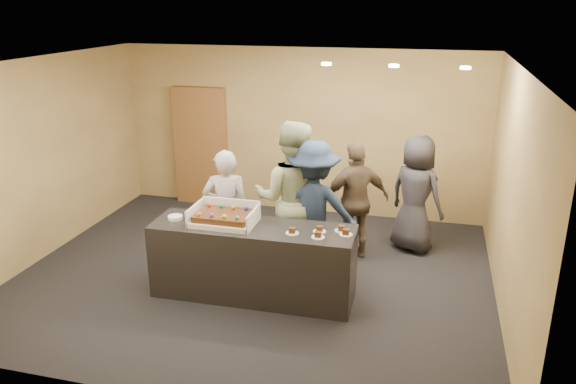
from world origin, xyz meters
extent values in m
plane|color=black|center=(0.00, 0.00, 0.00)|extent=(6.00, 6.00, 0.00)
plane|color=silver|center=(0.00, 0.00, 2.70)|extent=(6.00, 6.00, 0.00)
cube|color=olive|center=(0.00, 2.50, 1.35)|extent=(6.00, 0.04, 2.70)
cube|color=olive|center=(0.00, -2.50, 1.35)|extent=(6.00, 0.04, 2.70)
cube|color=olive|center=(-3.00, 0.00, 1.35)|extent=(0.04, 5.00, 2.70)
cube|color=olive|center=(3.00, 0.00, 1.35)|extent=(0.04, 5.00, 2.70)
cube|color=black|center=(0.16, -0.50, 0.45)|extent=(2.41, 0.74, 0.90)
cube|color=brown|center=(-1.72, 2.41, 1.01)|extent=(0.92, 0.15, 2.03)
cube|color=white|center=(-0.19, -0.50, 0.93)|extent=(0.73, 0.51, 0.06)
cube|color=white|center=(-0.56, -0.50, 1.00)|extent=(0.02, 0.51, 0.20)
cube|color=white|center=(0.17, -0.50, 1.00)|extent=(0.02, 0.51, 0.20)
cube|color=white|center=(-0.19, -0.25, 1.01)|extent=(0.73, 0.02, 0.22)
cube|color=#371A0C|center=(-0.19, -0.50, 0.99)|extent=(0.64, 0.44, 0.07)
sphere|color=red|center=(-0.44, -0.35, 1.05)|extent=(0.05, 0.05, 0.05)
sphere|color=#189144|center=(-0.28, -0.35, 1.05)|extent=(0.05, 0.05, 0.05)
sphere|color=orange|center=(-0.13, -0.35, 1.05)|extent=(0.05, 0.05, 0.05)
sphere|color=#1731CA|center=(0.03, -0.35, 1.05)|extent=(0.05, 0.05, 0.05)
sphere|color=orange|center=(-0.44, -0.66, 1.05)|extent=(0.05, 0.05, 0.05)
sphere|color=purple|center=(-0.28, -0.66, 1.05)|extent=(0.05, 0.05, 0.05)
sphere|color=gold|center=(-0.13, -0.66, 1.05)|extent=(0.05, 0.05, 0.05)
sphere|color=green|center=(0.03, -0.66, 1.05)|extent=(0.05, 0.05, 0.05)
cylinder|color=white|center=(-0.81, -0.53, 0.92)|extent=(0.17, 0.17, 0.04)
cylinder|color=white|center=(0.66, -0.59, 0.90)|extent=(0.15, 0.15, 0.01)
cube|color=#371A0C|center=(0.66, -0.59, 0.94)|extent=(0.07, 0.06, 0.06)
cylinder|color=white|center=(0.95, -0.47, 0.90)|extent=(0.15, 0.15, 0.01)
cube|color=#371A0C|center=(0.95, -0.47, 0.94)|extent=(0.07, 0.06, 0.06)
cylinder|color=white|center=(0.96, -0.63, 0.90)|extent=(0.15, 0.15, 0.01)
cube|color=#371A0C|center=(0.96, -0.63, 0.94)|extent=(0.07, 0.06, 0.06)
cylinder|color=white|center=(1.18, -0.38, 0.90)|extent=(0.15, 0.15, 0.01)
cube|color=#371A0C|center=(1.18, -0.38, 0.94)|extent=(0.07, 0.06, 0.06)
cylinder|color=white|center=(1.25, -0.48, 0.90)|extent=(0.15, 0.15, 0.01)
cube|color=#371A0C|center=(1.25, -0.48, 0.94)|extent=(0.07, 0.06, 0.06)
imported|color=#AFAEB3|center=(-0.38, 0.05, 0.82)|extent=(0.68, 0.54, 1.64)
imported|color=#9CA87C|center=(0.43, 0.27, 1.00)|extent=(1.06, 0.87, 2.00)
imported|color=#1C2A42|center=(0.73, 0.20, 0.89)|extent=(1.24, 0.83, 1.79)
imported|color=brown|center=(1.17, 0.88, 0.82)|extent=(1.03, 0.84, 1.64)
imported|color=#2A2A2F|center=(1.95, 1.35, 0.83)|extent=(0.97, 0.88, 1.66)
cylinder|color=#FFEAC6|center=(0.80, 0.50, 2.67)|extent=(0.12, 0.12, 0.03)
cylinder|color=#FFEAC6|center=(1.60, 0.50, 2.67)|extent=(0.12, 0.12, 0.03)
cylinder|color=#FFEAC6|center=(2.40, 0.50, 2.67)|extent=(0.12, 0.12, 0.03)
camera|label=1|loc=(2.08, -6.25, 3.41)|focal=35.00mm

